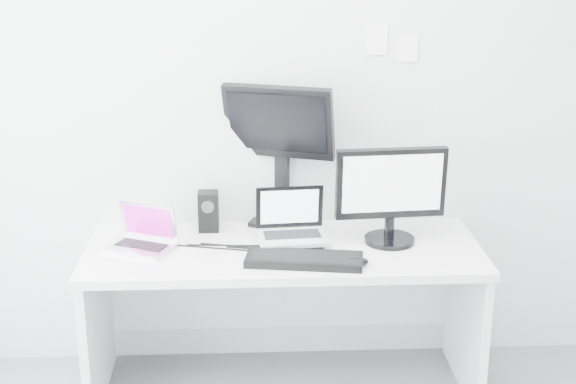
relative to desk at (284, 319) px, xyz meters
name	(u,v)px	position (x,y,z in m)	size (l,w,h in m)	color
back_wall	(280,98)	(0.00, 0.35, 0.99)	(3.60, 3.60, 0.00)	silver
desk	(284,319)	(0.00, 0.00, 0.00)	(1.80, 0.70, 0.73)	silver
macbook	(139,228)	(-0.65, 0.00, 0.47)	(0.28, 0.21, 0.21)	silver
speaker	(208,211)	(-0.35, 0.24, 0.46)	(0.10, 0.10, 0.19)	black
dell_laptop	(292,218)	(0.04, 0.03, 0.50)	(0.31, 0.24, 0.26)	silver
rear_monitor	(280,153)	(0.00, 0.31, 0.72)	(0.53, 0.19, 0.72)	black
samsung_monitor	(391,195)	(0.49, 0.04, 0.60)	(0.51, 0.23, 0.46)	black
keyboard	(304,260)	(0.08, -0.19, 0.38)	(0.51, 0.18, 0.03)	black
mouse	(355,261)	(0.30, -0.23, 0.38)	(0.11, 0.07, 0.04)	black
wall_note_0	(377,40)	(0.45, 0.34, 1.26)	(0.10, 0.00, 0.14)	white
wall_note_1	(408,48)	(0.60, 0.34, 1.22)	(0.09, 0.00, 0.13)	white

